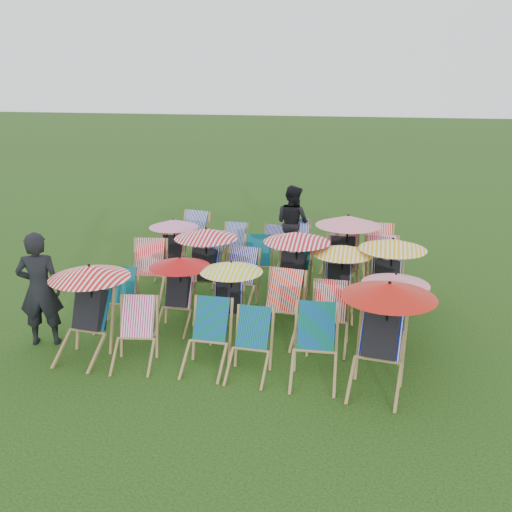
% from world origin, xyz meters
% --- Properties ---
extents(ground, '(100.00, 100.00, 0.00)m').
position_xyz_m(ground, '(0.00, 0.00, 0.00)').
color(ground, black).
rests_on(ground, ground).
extents(deckchair_0, '(1.13, 1.19, 1.34)m').
position_xyz_m(deckchair_0, '(-2.06, -2.21, 0.71)').
color(deckchair_0, olive).
rests_on(deckchair_0, ground).
extents(deckchair_1, '(0.70, 0.89, 0.88)m').
position_xyz_m(deckchair_1, '(-1.32, -2.28, 0.44)').
color(deckchair_1, olive).
rests_on(deckchair_1, ground).
extents(deckchair_2, '(0.60, 0.84, 0.90)m').
position_xyz_m(deckchair_2, '(-0.30, -2.19, 0.45)').
color(deckchair_2, olive).
rests_on(deckchair_2, ground).
extents(deckchair_3, '(0.58, 0.80, 0.85)m').
position_xyz_m(deckchair_3, '(0.31, -2.25, 0.42)').
color(deckchair_3, olive).
rests_on(deckchair_3, ground).
extents(deckchair_4, '(0.68, 0.91, 0.95)m').
position_xyz_m(deckchair_4, '(1.18, -2.20, 0.48)').
color(deckchair_4, olive).
rests_on(deckchair_4, ground).
extents(deckchair_5, '(1.20, 1.26, 1.42)m').
position_xyz_m(deckchair_5, '(2.01, -2.25, 0.75)').
color(deckchair_5, olive).
rests_on(deckchair_5, ground).
extents(deckchair_6, '(0.66, 0.86, 0.88)m').
position_xyz_m(deckchair_6, '(-2.11, -1.16, 0.44)').
color(deckchair_6, olive).
rests_on(deckchair_6, ground).
extents(deckchair_7, '(0.97, 1.01, 1.15)m').
position_xyz_m(deckchair_7, '(-1.15, -1.01, 0.61)').
color(deckchair_7, olive).
rests_on(deckchair_7, ground).
extents(deckchair_8, '(0.97, 1.05, 1.15)m').
position_xyz_m(deckchair_8, '(-0.28, -1.07, 0.61)').
color(deckchair_8, olive).
rests_on(deckchair_8, ground).
extents(deckchair_9, '(0.76, 0.98, 0.99)m').
position_xyz_m(deckchair_9, '(0.51, -1.05, 0.49)').
color(deckchair_9, olive).
rests_on(deckchair_9, ground).
extents(deckchair_10, '(0.61, 0.85, 0.91)m').
position_xyz_m(deckchair_10, '(1.27, -1.17, 0.46)').
color(deckchair_10, olive).
rests_on(deckchair_10, ground).
extents(deckchair_11, '(0.98, 1.04, 1.16)m').
position_xyz_m(deckchair_11, '(2.14, -1.12, 0.61)').
color(deckchair_11, olive).
rests_on(deckchair_11, ground).
extents(deckchair_12, '(0.81, 1.02, 1.01)m').
position_xyz_m(deckchair_12, '(-2.12, 0.08, 0.51)').
color(deckchair_12, olive).
rests_on(deckchair_12, ground).
extents(deckchair_13, '(1.11, 1.16, 1.32)m').
position_xyz_m(deckchair_13, '(-1.09, 0.16, 0.70)').
color(deckchair_13, olive).
rests_on(deckchair_13, ground).
extents(deckchair_14, '(0.72, 0.94, 0.97)m').
position_xyz_m(deckchair_14, '(-0.43, 0.05, 0.48)').
color(deckchair_14, olive).
rests_on(deckchair_14, ground).
extents(deckchair_15, '(1.14, 1.20, 1.35)m').
position_xyz_m(deckchair_15, '(0.52, 0.17, 0.71)').
color(deckchair_15, olive).
rests_on(deckchair_15, ground).
extents(deckchair_16, '(1.01, 1.07, 1.20)m').
position_xyz_m(deckchair_16, '(1.32, 0.06, 0.63)').
color(deckchair_16, olive).
rests_on(deckchair_16, ground).
extents(deckchair_17, '(1.11, 1.16, 1.32)m').
position_xyz_m(deckchair_17, '(2.11, 0.17, 0.70)').
color(deckchair_17, olive).
rests_on(deckchair_17, ground).
extents(deckchair_18, '(0.97, 1.03, 1.16)m').
position_xyz_m(deckchair_18, '(-2.09, 1.30, 0.61)').
color(deckchair_18, olive).
rests_on(deckchair_18, ground).
extents(deckchair_19, '(0.72, 0.92, 0.93)m').
position_xyz_m(deckchair_19, '(-1.31, 1.19, 0.46)').
color(deckchair_19, olive).
rests_on(deckchair_19, ground).
extents(deckchair_20, '(0.69, 0.90, 0.92)m').
position_xyz_m(deckchair_20, '(-0.31, 1.12, 0.46)').
color(deckchair_20, olive).
rests_on(deckchair_20, ground).
extents(deckchair_21, '(0.67, 0.86, 0.85)m').
position_xyz_m(deckchair_21, '(0.37, 1.21, 0.43)').
color(deckchair_21, olive).
rests_on(deckchair_21, ground).
extents(deckchair_22, '(1.20, 1.28, 1.42)m').
position_xyz_m(deckchair_22, '(1.32, 1.23, 0.75)').
color(deckchair_22, olive).
rests_on(deckchair_22, ground).
extents(deckchair_23, '(0.83, 1.04, 1.02)m').
position_xyz_m(deckchair_23, '(2.08, 1.15, 0.51)').
color(deckchair_23, olive).
rests_on(deckchair_23, ground).
extents(deckchair_24, '(0.82, 1.04, 1.03)m').
position_xyz_m(deckchair_24, '(-2.10, 2.36, 0.51)').
color(deckchair_24, olive).
rests_on(deckchair_24, ground).
extents(deckchair_25, '(0.56, 0.78, 0.84)m').
position_xyz_m(deckchair_25, '(-1.10, 2.31, 0.42)').
color(deckchair_25, olive).
rests_on(deckchair_25, ground).
extents(deckchair_26, '(0.62, 0.80, 0.81)m').
position_xyz_m(deckchair_26, '(-0.28, 2.37, 0.41)').
color(deckchair_26, olive).
rests_on(deckchair_26, ground).
extents(deckchair_27, '(0.77, 0.97, 0.94)m').
position_xyz_m(deckchair_27, '(0.29, 2.42, 0.47)').
color(deckchair_27, olive).
rests_on(deckchair_27, ground).
extents(deckchair_28, '(0.75, 0.93, 0.90)m').
position_xyz_m(deckchair_28, '(1.15, 2.33, 0.45)').
color(deckchair_28, olive).
rests_on(deckchair_28, ground).
extents(deckchair_29, '(0.69, 0.93, 0.98)m').
position_xyz_m(deckchair_29, '(1.96, 2.29, 0.49)').
color(deckchair_29, olive).
rests_on(deckchair_29, ground).
extents(person_left, '(0.73, 0.59, 1.74)m').
position_xyz_m(person_left, '(-2.92, -1.97, 0.87)').
color(person_left, black).
rests_on(person_left, ground).
extents(person_rear, '(1.01, 0.96, 1.65)m').
position_xyz_m(person_rear, '(0.10, 2.88, 0.83)').
color(person_rear, black).
rests_on(person_rear, ground).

